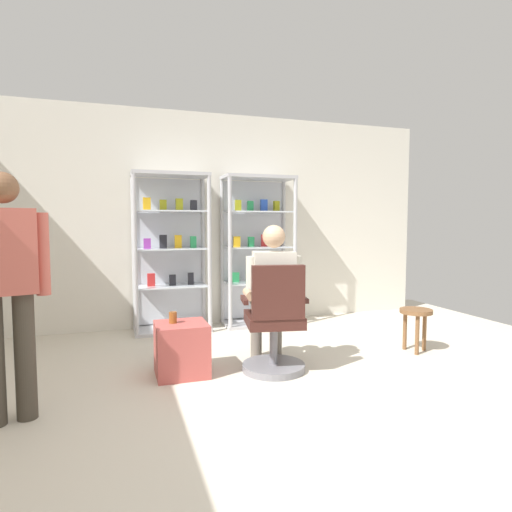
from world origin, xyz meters
The scene contains 10 objects.
ground_plane centered at (0.00, 0.00, 0.00)m, with size 7.20×7.20×0.00m, color beige.
back_wall centered at (0.00, 3.00, 1.35)m, with size 6.00×0.10×2.70m, color silver.
display_cabinet_left centered at (-0.55, 2.76, 0.96)m, with size 0.90×0.45×1.90m.
display_cabinet_right centered at (0.55, 2.76, 0.96)m, with size 0.90×0.45×1.90m.
office_chair centered at (0.12, 0.96, 0.39)m, with size 0.60×0.56×0.96m.
seated_shopkeeper centered at (0.15, 1.12, 0.71)m, with size 0.54×0.61×1.29m.
storage_crate centered at (-0.66, 1.16, 0.23)m, with size 0.44×0.41×0.45m, color #B24C47.
tea_glass centered at (-0.73, 1.18, 0.50)m, with size 0.07×0.07×0.10m, color brown.
standing_customer centered at (-1.85, 0.62, 0.93)m, with size 0.51×0.30×1.63m.
wooden_stool centered at (1.70, 1.09, 0.35)m, with size 0.32×0.32×0.44m.
Camera 1 is at (-1.17, -2.46, 1.30)m, focal length 29.91 mm.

